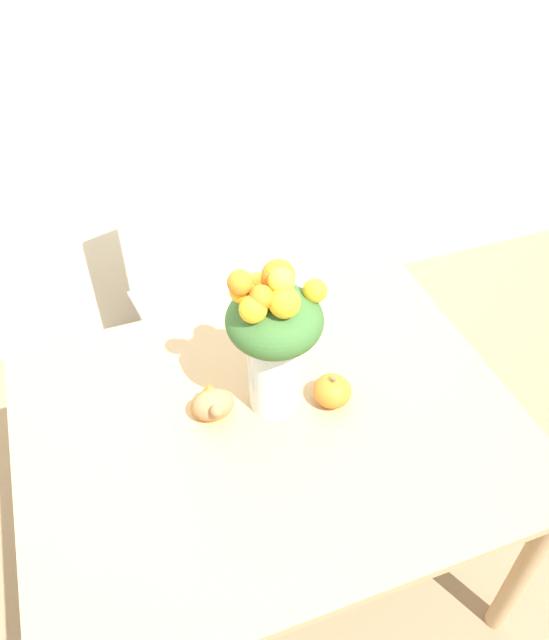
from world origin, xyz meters
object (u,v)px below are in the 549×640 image
at_px(turkey_figurine, 211,400).
at_px(dining_chair_near_window, 188,287).
at_px(flower_vase, 274,336).
at_px(pumpkin, 332,391).

relative_size(turkey_figurine, dining_chair_near_window, 0.15).
xyz_separation_m(flower_vase, pumpkin, (0.15, -0.06, -0.20)).
xyz_separation_m(flower_vase, turkey_figurine, (-0.17, 0.02, -0.20)).
distance_m(flower_vase, turkey_figurine, 0.26).
distance_m(turkey_figurine, dining_chair_near_window, 0.89).
xyz_separation_m(flower_vase, dining_chair_near_window, (-0.05, 0.85, -0.49)).
bearing_deg(pumpkin, dining_chair_near_window, 102.44).
bearing_deg(dining_chair_near_window, turkey_figurine, -106.51).
bearing_deg(flower_vase, dining_chair_near_window, 93.55).
xyz_separation_m(turkey_figurine, dining_chair_near_window, (0.12, 0.83, -0.29)).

